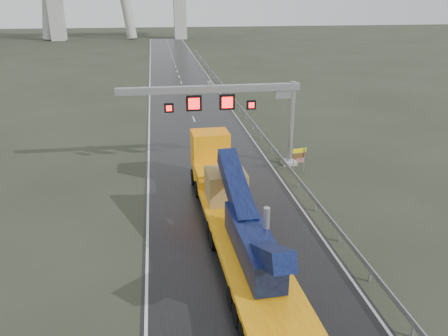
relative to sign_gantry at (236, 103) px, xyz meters
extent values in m
plane|color=#282D1F|center=(-2.10, -17.99, -5.61)|extent=(400.00, 400.00, 0.00)
cube|color=black|center=(-2.10, 22.01, -5.60)|extent=(11.00, 200.00, 0.02)
cube|color=#ACACA8|center=(4.80, 0.01, -5.46)|extent=(1.20, 1.20, 0.30)
cylinder|color=#9EA0A7|center=(4.80, 0.01, -2.01)|extent=(0.48, 0.48, 7.20)
cube|color=#9EA0A7|center=(-2.10, 0.01, 1.19)|extent=(14.80, 0.55, 0.55)
cube|color=#9EA0A7|center=(4.00, 0.01, 0.69)|extent=(1.40, 0.35, 0.90)
cube|color=#9EA0A7|center=(-2.10, 0.01, 1.64)|extent=(0.35, 0.35, 0.35)
cube|color=black|center=(-3.40, -0.04, 0.09)|extent=(1.25, 0.25, 1.25)
cube|color=#FF0C0C|center=(-3.40, -0.18, 0.09)|extent=(0.90, 0.02, 0.90)
cube|color=black|center=(-0.70, -0.04, 0.09)|extent=(1.25, 0.25, 1.25)
cube|color=#FF0C0C|center=(-0.70, -0.18, 0.09)|extent=(0.90, 0.02, 0.90)
cube|color=black|center=(-5.40, -0.04, -0.21)|extent=(0.75, 0.25, 0.75)
cube|color=#FF0C0C|center=(-5.40, -0.18, -0.21)|extent=(0.54, 0.02, 0.54)
cube|color=black|center=(1.30, -0.04, -0.21)|extent=(0.75, 0.25, 0.75)
cube|color=#FF0C0C|center=(1.30, -0.18, -0.21)|extent=(0.54, 0.02, 0.54)
cube|color=#ACACA8|center=(-37.10, 122.01, 4.89)|extent=(4.00, 6.00, 21.00)
cube|color=#ACACA8|center=(2.90, 122.01, 4.89)|extent=(4.00, 6.00, 21.00)
cube|color=yellow|center=(-2.02, -14.83, -4.45)|extent=(3.70, 15.67, 0.39)
cube|color=yellow|center=(-2.33, -6.61, -4.00)|extent=(2.94, 1.44, 0.56)
cube|color=yellow|center=(-2.40, -4.83, -4.28)|extent=(3.01, 3.44, 1.33)
cube|color=yellow|center=(-2.47, -2.83, -2.95)|extent=(2.86, 2.33, 2.89)
cube|color=black|center=(-2.52, -1.70, -2.61)|extent=(2.56, 0.15, 1.33)
cube|color=#0F0D40|center=(-1.97, -15.94, -3.39)|extent=(1.81, 6.72, 1.56)
cube|color=#0F0D40|center=(-2.12, -12.05, -2.06)|extent=(1.34, 6.16, 2.84)
cube|color=#0F0D40|center=(-1.87, -18.72, -2.39)|extent=(1.17, 4.44, 2.68)
cylinder|color=#9EA0A7|center=(-1.31, -15.91, -2.39)|extent=(0.35, 0.35, 1.78)
cube|color=olive|center=(-2.24, -9.05, -3.25)|extent=(2.54, 2.54, 2.00)
cylinder|color=black|center=(-1.83, -19.83, -5.06)|extent=(3.26, 1.23, 1.11)
cylinder|color=black|center=(-2.12, -12.05, -5.06)|extent=(3.26, 1.23, 1.11)
cylinder|color=black|center=(-2.47, -3.06, -5.00)|extent=(3.05, 1.34, 1.22)
cylinder|color=#9EA0A7|center=(4.55, -2.03, -4.54)|extent=(0.07, 0.07, 2.14)
cylinder|color=#9EA0A7|center=(5.44, -2.03, -4.54)|extent=(0.07, 0.07, 2.14)
cube|color=#F4ED0C|center=(5.00, -2.03, -3.69)|extent=(1.23, 0.31, 0.36)
cube|color=brown|center=(5.00, -2.03, -4.14)|extent=(1.23, 0.31, 0.40)
cube|color=red|center=(5.88, 0.30, -5.08)|extent=(0.71, 0.56, 1.07)
camera|label=1|loc=(-6.29, -34.39, 8.11)|focal=35.00mm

